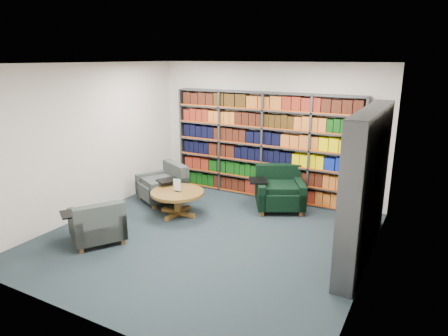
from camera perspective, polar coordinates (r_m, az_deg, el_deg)
The scene contains 7 objects.
room_shell at distance 6.26m, azimuth -2.62°, elevation 1.79°, with size 5.02×5.02×2.82m.
bookshelf_back at distance 8.37m, azimuth 5.70°, elevation 3.13°, with size 4.00×0.28×2.20m.
bookshelf_right at distance 6.13m, azimuth 19.65°, elevation -2.37°, with size 0.28×2.50×2.20m.
chair_teal_left at distance 8.38m, azimuth -8.33°, elevation -2.56°, with size 1.13×1.12×0.76m.
chair_green_right at distance 7.97m, azimuth 7.85°, elevation -3.33°, with size 1.21×1.21×0.82m.
chair_teal_front at distance 6.76m, azimuth -17.59°, elevation -7.85°, with size 1.08×1.08×0.71m.
coffee_table at distance 7.54m, azimuth -6.67°, elevation -4.00°, with size 1.00×1.00×0.70m.
Camera 1 is at (3.15, -5.20, 2.89)m, focal length 32.00 mm.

